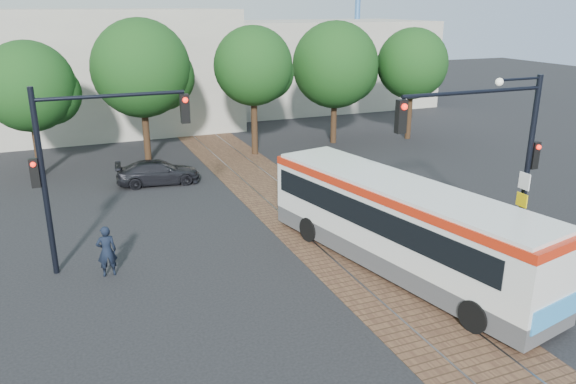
% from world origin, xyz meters
% --- Properties ---
extents(ground, '(120.00, 120.00, 0.00)m').
position_xyz_m(ground, '(0.00, 0.00, 0.00)').
color(ground, black).
rests_on(ground, ground).
extents(trackbed, '(3.60, 40.00, 0.02)m').
position_xyz_m(trackbed, '(0.00, 4.00, 0.01)').
color(trackbed, brown).
rests_on(trackbed, ground).
extents(tree_row, '(26.40, 5.60, 7.67)m').
position_xyz_m(tree_row, '(1.21, 16.42, 4.85)').
color(tree_row, '#382314').
rests_on(tree_row, ground).
extents(warehouses, '(40.00, 13.00, 8.00)m').
position_xyz_m(warehouses, '(-0.53, 28.75, 3.81)').
color(warehouses, '#ADA899').
rests_on(warehouses, ground).
extents(city_bus, '(4.53, 11.09, 2.91)m').
position_xyz_m(city_bus, '(0.92, 0.14, 1.62)').
color(city_bus, '#424244').
rests_on(city_bus, ground).
extents(traffic_island, '(2.20, 5.20, 1.13)m').
position_xyz_m(traffic_island, '(4.82, -0.90, 0.33)').
color(traffic_island, gray).
rests_on(traffic_island, ground).
extents(signal_pole_main, '(5.49, 0.46, 6.00)m').
position_xyz_m(signal_pole_main, '(3.86, -0.81, 4.16)').
color(signal_pole_main, black).
rests_on(signal_pole_main, ground).
extents(signal_pole_left, '(4.99, 0.34, 6.00)m').
position_xyz_m(signal_pole_left, '(-8.37, 4.00, 3.86)').
color(signal_pole_left, black).
rests_on(signal_pole_left, ground).
extents(officer, '(0.63, 0.42, 1.69)m').
position_xyz_m(officer, '(-7.94, 3.17, 0.85)').
color(officer, black).
rests_on(officer, ground).
extents(parked_car, '(4.10, 2.01, 1.15)m').
position_xyz_m(parked_car, '(-4.71, 12.37, 0.57)').
color(parked_car, black).
rests_on(parked_car, ground).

